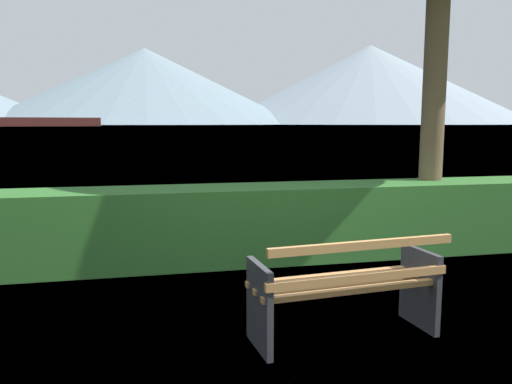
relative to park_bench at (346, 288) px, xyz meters
name	(u,v)px	position (x,y,z in m)	size (l,w,h in m)	color
ground_plane	(342,335)	(-0.01, 0.06, -0.42)	(1400.00, 1400.00, 0.00)	#4C6B33
water_surface	(148,126)	(-0.01, 306.84, -0.42)	(620.00, 620.00, 0.00)	#6B8EA3
park_bench	(346,288)	(0.00, 0.00, 0.00)	(1.58, 0.72, 0.87)	#A0703F
hedge_row	(271,222)	(-0.01, 2.50, 0.05)	(13.17, 0.84, 0.94)	#285B23
cargo_ship_large	(1,119)	(-65.08, 246.70, 3.14)	(74.46, 25.05, 12.72)	#471E19
distant_hills	(197,86)	(53.71, 543.20, 39.40)	(803.06, 348.87, 88.92)	slate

